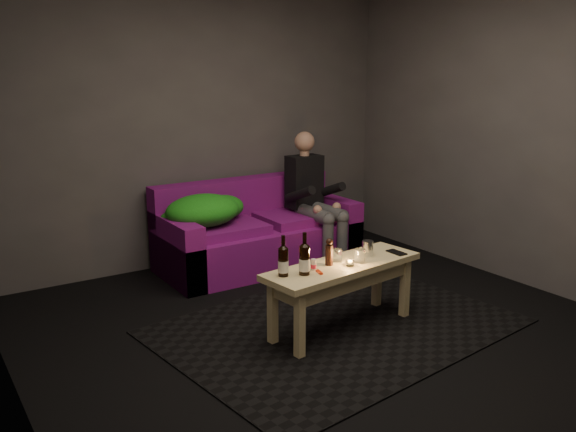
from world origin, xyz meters
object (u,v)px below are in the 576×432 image
sofa (257,235)px  steel_cup (368,248)px  beer_bottle_a (283,261)px  coffee_table (343,275)px  beer_bottle_b (304,259)px  person (313,195)px

sofa → steel_cup: bearing=-89.3°
steel_cup → beer_bottle_a: bearing=-177.2°
coffee_table → steel_cup: (0.26, 0.05, 0.14)m
sofa → coffee_table: 1.63m
coffee_table → sofa: bearing=81.5°
coffee_table → beer_bottle_b: 0.41m
coffee_table → beer_bottle_a: size_ratio=4.56×
beer_bottle_b → steel_cup: beer_bottle_b is taller
beer_bottle_b → steel_cup: (0.62, 0.09, -0.05)m
beer_bottle_a → steel_cup: bearing=2.8°
beer_bottle_b → beer_bottle_a: bearing=157.7°
person → beer_bottle_a: (-1.27, -1.45, -0.04)m
person → coffee_table: 1.67m
sofa → beer_bottle_a: size_ratio=6.70×
coffee_table → beer_bottle_b: (-0.36, -0.04, 0.19)m
sofa → beer_bottle_a: 1.78m
sofa → beer_bottle_b: size_ratio=6.42×
sofa → beer_bottle_b: sofa is taller
beer_bottle_a → person: bearing=48.7°
coffee_table → beer_bottle_b: size_ratio=4.37×
person → beer_bottle_a: 1.92m
person → steel_cup: 1.50m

